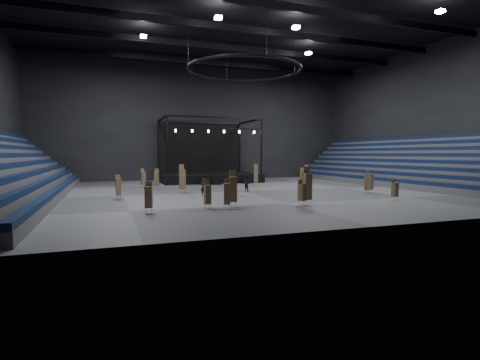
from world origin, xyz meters
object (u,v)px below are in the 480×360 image
object	(u,v)px
chair_stack_11	(157,179)
chair_stack_7	(227,193)
flight_case_right	(246,181)
chair_stack_13	(118,187)
stage	(207,171)
man_center	(204,187)
flight_case_mid	(217,181)
chair_stack_8	(395,189)
chair_stack_5	(182,179)
chair_stack_12	(367,183)
chair_stack_3	(143,178)
crew_member	(247,183)
chair_stack_4	(256,175)
chair_stack_15	(234,184)
chair_stack_2	(307,182)
chair_stack_14	(308,186)
chair_stack_10	(307,176)
chair_stack_16	(149,196)
flight_case_left	(206,181)
chair_stack_9	(370,181)
chair_stack_0	(207,194)
chair_stack_1	(233,189)
chair_stack_6	(303,177)

from	to	relation	value
chair_stack_11	chair_stack_7	bearing A→B (deg)	-61.56
flight_case_right	chair_stack_13	size ratio (longest dim) A/B	0.51
stage	man_center	distance (m)	19.70
flight_case_mid	chair_stack_8	world-z (taller)	chair_stack_8
chair_stack_5	chair_stack_12	xyz separation A→B (m)	(18.05, -6.02, -0.50)
chair_stack_3	man_center	bearing A→B (deg)	-85.92
chair_stack_11	chair_stack_13	size ratio (longest dim) A/B	1.09
stage	crew_member	world-z (taller)	stage
crew_member	chair_stack_4	bearing A→B (deg)	-48.20
chair_stack_11	chair_stack_13	distance (m)	9.11
chair_stack_11	chair_stack_15	world-z (taller)	chair_stack_11
chair_stack_2	chair_stack_13	size ratio (longest dim) A/B	0.89
chair_stack_14	crew_member	world-z (taller)	chair_stack_14
chair_stack_10	flight_case_mid	bearing A→B (deg)	150.24
chair_stack_10	chair_stack_15	distance (m)	12.40
flight_case_right	chair_stack_14	bearing A→B (deg)	-97.91
chair_stack_10	crew_member	bearing A→B (deg)	-158.04
stage	chair_stack_4	bearing A→B (deg)	-68.49
chair_stack_16	chair_stack_7	bearing A→B (deg)	16.17
chair_stack_5	man_center	bearing A→B (deg)	-68.89
flight_case_left	chair_stack_5	size ratio (longest dim) A/B	0.45
chair_stack_9	chair_stack_16	size ratio (longest dim) A/B	1.09
chair_stack_8	chair_stack_10	distance (m)	13.05
flight_case_left	chair_stack_0	world-z (taller)	chair_stack_0
stage	chair_stack_0	bearing A→B (deg)	-104.31
chair_stack_16	man_center	distance (m)	11.10
chair_stack_3	chair_stack_7	world-z (taller)	chair_stack_3
chair_stack_7	man_center	bearing A→B (deg)	100.51
chair_stack_8	chair_stack_15	xyz separation A→B (m)	(-12.35, 7.29, 0.21)
chair_stack_9	chair_stack_11	xyz separation A→B (m)	(-20.04, 11.49, -0.01)
chair_stack_15	chair_stack_14	bearing A→B (deg)	-38.47
chair_stack_13	chair_stack_14	xyz separation A→B (m)	(14.04, -8.93, 0.40)
man_center	chair_stack_3	bearing A→B (deg)	-49.20
flight_case_right	man_center	xyz separation A→B (m)	(-9.24, -12.99, 0.49)
chair_stack_4	chair_stack_15	bearing A→B (deg)	-102.29
flight_case_right	man_center	size ratio (longest dim) A/B	0.65
chair_stack_4	chair_stack_9	xyz separation A→B (m)	(7.38, -12.81, -0.16)
chair_stack_8	chair_stack_12	distance (m)	6.16
chair_stack_1	chair_stack_12	distance (m)	17.15
stage	flight_case_right	size ratio (longest dim) A/B	12.39
chair_stack_2	man_center	xyz separation A→B (m)	(-11.24, 0.14, -0.17)
chair_stack_9	chair_stack_14	world-z (taller)	chair_stack_14
stage	chair_stack_13	bearing A→B (deg)	-124.13
chair_stack_10	chair_stack_13	bearing A→B (deg)	-153.88
chair_stack_1	chair_stack_15	world-z (taller)	chair_stack_1
chair_stack_6	chair_stack_8	world-z (taller)	chair_stack_6
chair_stack_0	chair_stack_7	size ratio (longest dim) A/B	0.93
chair_stack_10	chair_stack_14	distance (m)	14.88
chair_stack_0	chair_stack_2	distance (m)	15.54
chair_stack_4	chair_stack_7	world-z (taller)	chair_stack_4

